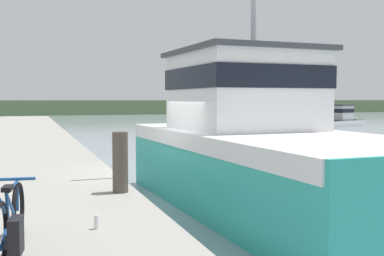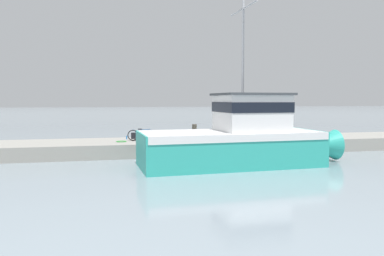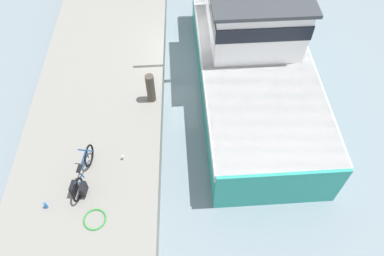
{
  "view_description": "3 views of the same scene",
  "coord_description": "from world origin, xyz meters",
  "px_view_note": "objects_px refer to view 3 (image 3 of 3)",
  "views": [
    {
      "loc": [
        -3.31,
        -11.15,
        2.56
      ],
      "look_at": [
        -0.31,
        -2.4,
        2.0
      ],
      "focal_mm": 45.0,
      "sensor_mm": 36.0,
      "label": 1
    },
    {
      "loc": [
        20.3,
        -7.54,
        3.43
      ],
      "look_at": [
        0.23,
        -3.02,
        1.88
      ],
      "focal_mm": 35.0,
      "sensor_mm": 36.0,
      "label": 2
    },
    {
      "loc": [
        -0.52,
        -10.87,
        10.55
      ],
      "look_at": [
        -0.39,
        -4.38,
        1.78
      ],
      "focal_mm": 35.0,
      "sensor_mm": 36.0,
      "label": 3
    }
  ],
  "objects_px": {
    "mooring_post": "(151,88)",
    "water_bottle_on_curb": "(46,206)",
    "water_bottle_by_bike": "(123,158)",
    "fishing_boat_main": "(252,52)",
    "bicycle_touring": "(82,177)"
  },
  "relations": [
    {
      "from": "mooring_post",
      "to": "water_bottle_on_curb",
      "type": "xyz_separation_m",
      "value": [
        -2.76,
        -3.93,
        -0.44
      ]
    },
    {
      "from": "mooring_post",
      "to": "water_bottle_on_curb",
      "type": "relative_size",
      "value": 4.77
    },
    {
      "from": "water_bottle_on_curb",
      "to": "water_bottle_by_bike",
      "type": "bearing_deg",
      "value": 37.57
    },
    {
      "from": "fishing_boat_main",
      "to": "water_bottle_on_curb",
      "type": "xyz_separation_m",
      "value": [
        -6.31,
        -5.54,
        -0.5
      ]
    },
    {
      "from": "bicycle_touring",
      "to": "water_bottle_by_bike",
      "type": "xyz_separation_m",
      "value": [
        1.06,
        0.79,
        -0.26
      ]
    },
    {
      "from": "water_bottle_by_bike",
      "to": "water_bottle_on_curb",
      "type": "bearing_deg",
      "value": -142.43
    },
    {
      "from": "bicycle_touring",
      "to": "water_bottle_on_curb",
      "type": "height_order",
      "value": "bicycle_touring"
    },
    {
      "from": "fishing_boat_main",
      "to": "water_bottle_on_curb",
      "type": "relative_size",
      "value": 47.57
    },
    {
      "from": "bicycle_touring",
      "to": "mooring_post",
      "type": "relative_size",
      "value": 1.61
    },
    {
      "from": "fishing_boat_main",
      "to": "mooring_post",
      "type": "xyz_separation_m",
      "value": [
        -3.55,
        -1.61,
        -0.06
      ]
    },
    {
      "from": "mooring_post",
      "to": "fishing_boat_main",
      "type": "bearing_deg",
      "value": 24.46
    },
    {
      "from": "fishing_boat_main",
      "to": "bicycle_touring",
      "type": "xyz_separation_m",
      "value": [
        -5.37,
        -4.8,
        -0.27
      ]
    },
    {
      "from": "fishing_boat_main",
      "to": "water_bottle_by_bike",
      "type": "height_order",
      "value": "fishing_boat_main"
    },
    {
      "from": "mooring_post",
      "to": "water_bottle_on_curb",
      "type": "height_order",
      "value": "mooring_post"
    },
    {
      "from": "bicycle_touring",
      "to": "water_bottle_by_bike",
      "type": "height_order",
      "value": "bicycle_touring"
    }
  ]
}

